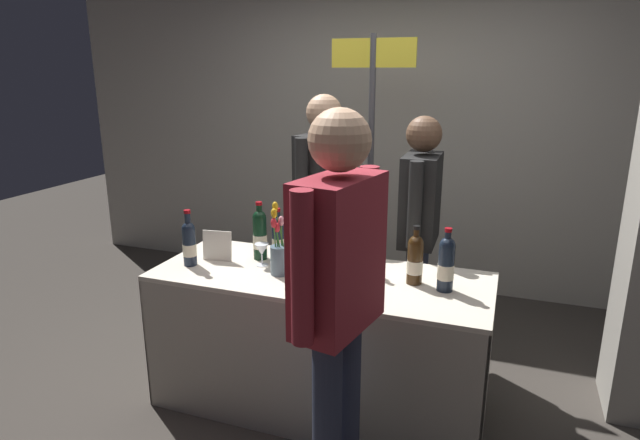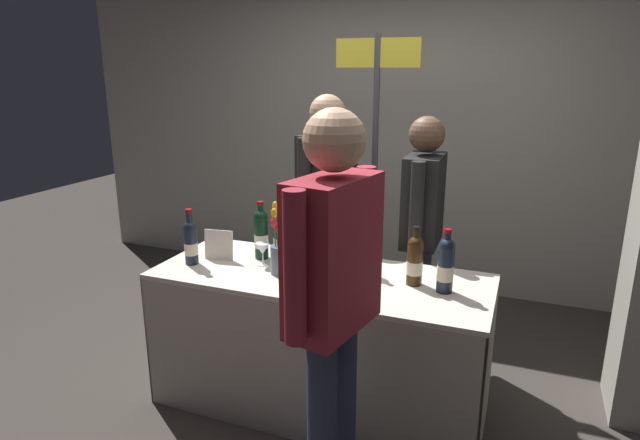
# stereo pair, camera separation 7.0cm
# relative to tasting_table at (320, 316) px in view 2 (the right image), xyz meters

# --- Properties ---
(ground_plane) EXTENTS (12.00, 12.00, 0.00)m
(ground_plane) POSITION_rel_tasting_table_xyz_m (0.00, 0.00, -0.54)
(ground_plane) COLOR #38332D
(back_partition) EXTENTS (6.18, 0.12, 2.61)m
(back_partition) POSITION_rel_tasting_table_xyz_m (0.00, 1.98, 0.77)
(back_partition) COLOR #9E998E
(back_partition) RESTS_ON ground_plane
(tasting_table) EXTENTS (1.78, 0.70, 0.78)m
(tasting_table) POSITION_rel_tasting_table_xyz_m (0.00, 0.00, 0.00)
(tasting_table) COLOR beige
(tasting_table) RESTS_ON ground_plane
(featured_wine_bottle) EXTENTS (0.07, 0.07, 0.30)m
(featured_wine_bottle) POSITION_rel_tasting_table_xyz_m (-0.30, 0.14, 0.37)
(featured_wine_bottle) COLOR #192333
(featured_wine_bottle) RESTS_ON tasting_table
(display_bottle_0) EXTENTS (0.07, 0.07, 0.32)m
(display_bottle_0) POSITION_rel_tasting_table_xyz_m (-0.73, -0.11, 0.37)
(display_bottle_0) COLOR #192333
(display_bottle_0) RESTS_ON tasting_table
(display_bottle_1) EXTENTS (0.08, 0.08, 0.34)m
(display_bottle_1) POSITION_rel_tasting_table_xyz_m (-0.41, 0.12, 0.39)
(display_bottle_1) COLOR black
(display_bottle_1) RESTS_ON tasting_table
(display_bottle_2) EXTENTS (0.07, 0.07, 0.33)m
(display_bottle_2) POSITION_rel_tasting_table_xyz_m (0.01, 0.17, 0.39)
(display_bottle_2) COLOR #192333
(display_bottle_2) RESTS_ON tasting_table
(display_bottle_3) EXTENTS (0.07, 0.07, 0.33)m
(display_bottle_3) POSITION_rel_tasting_table_xyz_m (0.18, 0.13, 0.38)
(display_bottle_3) COLOR black
(display_bottle_3) RESTS_ON tasting_table
(display_bottle_4) EXTENTS (0.08, 0.08, 0.34)m
(display_bottle_4) POSITION_rel_tasting_table_xyz_m (-0.03, 0.05, 0.40)
(display_bottle_4) COLOR #38230F
(display_bottle_4) RESTS_ON tasting_table
(display_bottle_5) EXTENTS (0.08, 0.08, 0.30)m
(display_bottle_5) POSITION_rel_tasting_table_xyz_m (0.49, 0.05, 0.37)
(display_bottle_5) COLOR #38230F
(display_bottle_5) RESTS_ON tasting_table
(display_bottle_6) EXTENTS (0.08, 0.08, 0.32)m
(display_bottle_6) POSITION_rel_tasting_table_xyz_m (0.65, 0.01, 0.38)
(display_bottle_6) COLOR #192333
(display_bottle_6) RESTS_ON tasting_table
(wine_glass_near_vendor) EXTENTS (0.08, 0.08, 0.13)m
(wine_glass_near_vendor) POSITION_rel_tasting_table_xyz_m (-0.35, 0.02, 0.33)
(wine_glass_near_vendor) COLOR silver
(wine_glass_near_vendor) RESTS_ON tasting_table
(flower_vase) EXTENTS (0.10, 0.10, 0.40)m
(flower_vase) POSITION_rel_tasting_table_xyz_m (-0.20, -0.07, 0.36)
(flower_vase) COLOR slate
(flower_vase) RESTS_ON tasting_table
(brochure_stand) EXTENTS (0.17, 0.04, 0.17)m
(brochure_stand) POSITION_rel_tasting_table_xyz_m (-0.62, 0.01, 0.33)
(brochure_stand) COLOR silver
(brochure_stand) RESTS_ON tasting_table
(vendor_presenter) EXTENTS (0.22, 0.56, 1.56)m
(vendor_presenter) POSITION_rel_tasting_table_xyz_m (0.40, 0.72, 0.39)
(vendor_presenter) COLOR #2D3347
(vendor_presenter) RESTS_ON ground_plane
(vendor_assistant) EXTENTS (0.30, 0.58, 1.68)m
(vendor_assistant) POSITION_rel_tasting_table_xyz_m (-0.24, 0.75, 0.47)
(vendor_assistant) COLOR #4C4233
(vendor_assistant) RESTS_ON ground_plane
(taster_foreground_right) EXTENTS (0.29, 0.58, 1.70)m
(taster_foreground_right) POSITION_rel_tasting_table_xyz_m (0.31, -0.66, 0.49)
(taster_foreground_right) COLOR #2D3347
(taster_foreground_right) RESTS_ON ground_plane
(booth_signpost) EXTENTS (0.58, 0.04, 2.06)m
(booth_signpost) POSITION_rel_tasting_table_xyz_m (-0.03, 1.12, 0.77)
(booth_signpost) COLOR #47474C
(booth_signpost) RESTS_ON ground_plane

